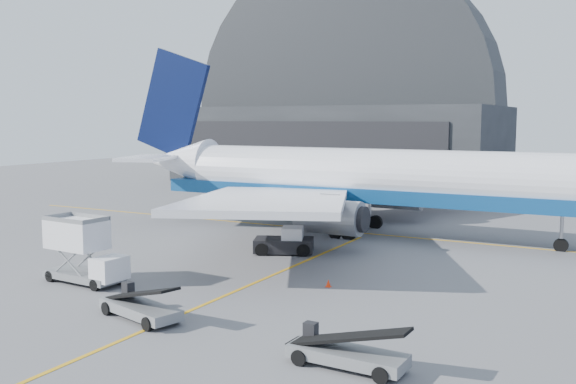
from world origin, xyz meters
The scene contains 9 objects.
ground centered at (0.00, 0.00, 0.00)m, with size 200.00×200.00×0.00m, color #565659.
taxi_lines centered at (0.00, 12.67, 0.01)m, with size 80.00×42.12×0.02m.
hangar centered at (-22.00, 64.95, 9.54)m, with size 50.00×28.30×28.00m.
airliner centered at (-1.20, 19.89, 4.86)m, with size 49.49×47.99×17.37m.
catering_truck centered at (-9.32, -4.39, 1.96)m, with size 5.76×2.49×3.87m.
pushback_tug centered at (-2.59, 9.35, 0.76)m, with size 5.00×3.99×2.04m.
belt_loader_a centered at (-1.43, -8.26, 0.63)m, with size 5.47×2.98×2.05m.
belt_loader_b centered at (10.28, -9.23, 0.61)m, with size 5.26×1.99×1.99m.
traffic_cone centered at (4.39, 1.88, 0.22)m, with size 0.32×0.32×0.46m.
Camera 1 is at (20.11, -32.47, 10.03)m, focal length 40.00 mm.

